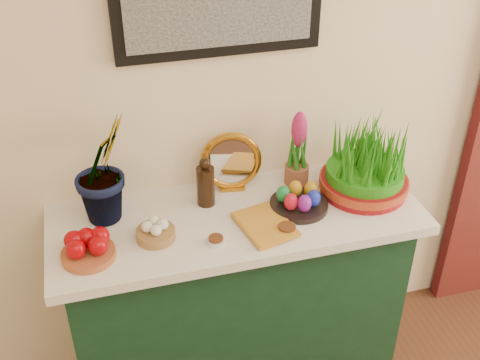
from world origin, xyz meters
name	(u,v)px	position (x,y,z in m)	size (l,w,h in m)	color
sideboard	(237,302)	(-0.32, 2.00, 0.42)	(1.30, 0.45, 0.85)	#143720
tablecloth	(237,217)	(-0.32, 2.00, 0.87)	(1.40, 0.55, 0.04)	white
hyacinth_green	(101,153)	(-0.78, 2.12, 1.16)	(0.27, 0.23, 0.54)	#206916
apple_bowl	(88,248)	(-0.87, 1.89, 0.93)	(0.24, 0.24, 0.09)	#A6532B
garlic_basket	(155,231)	(-0.63, 1.93, 0.92)	(0.16, 0.16, 0.08)	#AB7645
vinegar_cruet	(206,184)	(-0.41, 2.10, 0.98)	(0.07, 0.07, 0.20)	black
mirror	(231,162)	(-0.29, 2.18, 1.01)	(0.25, 0.09, 0.24)	#B87D20
book	(244,231)	(-0.32, 1.87, 0.91)	(0.15, 0.23, 0.03)	orange
spice_dish_left	(216,240)	(-0.43, 1.85, 0.90)	(0.06, 0.06, 0.03)	silver
spice_dish_right	(287,229)	(-0.17, 1.84, 0.90)	(0.08, 0.08, 0.03)	silver
egg_plate	(299,200)	(-0.08, 1.97, 0.92)	(0.28, 0.28, 0.09)	black
hyacinth_pink	(298,152)	(-0.03, 2.14, 1.03)	(0.10, 0.10, 0.32)	#965338
wheatgrass_sabzeh	(366,164)	(0.20, 2.02, 1.02)	(0.35, 0.35, 0.29)	maroon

